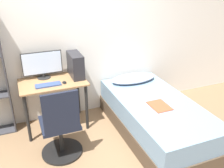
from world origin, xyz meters
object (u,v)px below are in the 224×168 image
at_px(office_chair, 61,131).
at_px(keyboard, 48,85).
at_px(monitor, 42,64).
at_px(bed, 155,117).
at_px(pc_tower, 76,65).

bearing_deg(office_chair, keyboard, 92.44).
distance_m(office_chair, monitor, 1.06).
relative_size(bed, pc_tower, 4.86).
bearing_deg(keyboard, monitor, 92.68).
xyz_separation_m(office_chair, monitor, (-0.04, 0.89, 0.58)).
bearing_deg(monitor, keyboard, -87.32).
bearing_deg(monitor, pc_tower, -14.56).
distance_m(monitor, pc_tower, 0.47).
bearing_deg(office_chair, bed, 0.04).
relative_size(office_chair, bed, 0.49).
relative_size(monitor, keyboard, 1.63).
bearing_deg(pc_tower, bed, -39.42).
height_order(office_chair, pc_tower, pc_tower).
xyz_separation_m(keyboard, pc_tower, (0.44, 0.18, 0.16)).
relative_size(bed, keyboard, 5.75).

